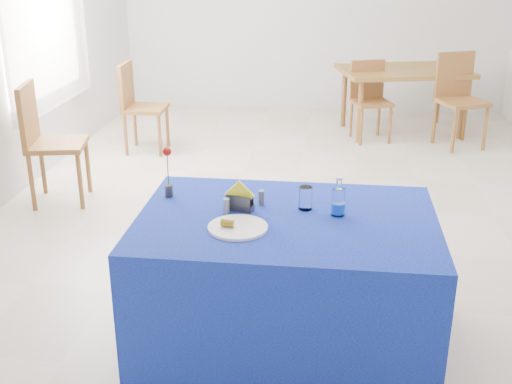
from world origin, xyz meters
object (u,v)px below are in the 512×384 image
chair_bg_left (369,95)px  chair_win_b (137,101)px  blue_table (286,280)px  water_bottle (338,202)px  chair_win_a (45,135)px  plate (238,227)px  chair_bg_right (458,93)px  oak_table (404,75)px

chair_bg_left → chair_win_b: (-2.47, -0.77, 0.04)m
blue_table → water_bottle: size_ratio=7.44×
chair_win_a → chair_win_b: (0.35, 1.51, -0.05)m
plate → blue_table: (0.24, 0.17, -0.39)m
blue_table → water_bottle: 0.53m
chair_win_a → chair_bg_right: bearing=-71.7°
water_bottle → chair_bg_left: (0.36, 4.05, -0.32)m
oak_table → chair_win_a: bearing=-141.1°
blue_table → chair_win_b: 3.82m
blue_table → chair_bg_left: 4.17m
plate → chair_win_a: 2.81m
blue_table → oak_table: bearing=77.0°
chair_bg_right → chair_win_a: size_ratio=0.97×
chair_win_b → blue_table: bearing=-152.5°
oak_table → chair_bg_right: size_ratio=1.59×
chair_win_b → chair_bg_left: bearing=-74.0°
plate → chair_win_b: size_ratio=0.32×
water_bottle → chair_win_a: size_ratio=0.21×
blue_table → chair_bg_left: (0.63, 4.12, 0.13)m
plate → blue_table: size_ratio=0.19×
water_bottle → oak_table: water_bottle is taller
plate → chair_win_a: size_ratio=0.30×
water_bottle → chair_win_b: bearing=122.8°
water_bottle → oak_table: (0.75, 4.36, -0.15)m
plate → water_bottle: 0.57m
blue_table → chair_bg_left: bearing=81.4°
plate → chair_bg_left: (0.86, 4.29, -0.26)m
chair_bg_left → blue_table: bearing=-116.8°
chair_bg_left → chair_win_a: bearing=-159.2°
blue_table → water_bottle: (0.27, 0.07, 0.45)m
oak_table → chair_bg_left: (-0.39, -0.31, -0.17)m
blue_table → oak_table: (1.02, 4.43, 0.30)m
blue_table → chair_bg_right: 4.30m
plate → water_bottle: water_bottle is taller
chair_bg_left → chair_win_a: size_ratio=0.85×
plate → oak_table: 4.77m
water_bottle → chair_bg_right: bearing=71.6°
blue_table → chair_win_a: chair_win_a is taller
chair_win_a → chair_win_b: chair_win_a is taller
oak_table → blue_table: bearing=-103.0°
plate → oak_table: bearing=74.7°
chair_bg_left → chair_win_b: chair_win_b is taller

